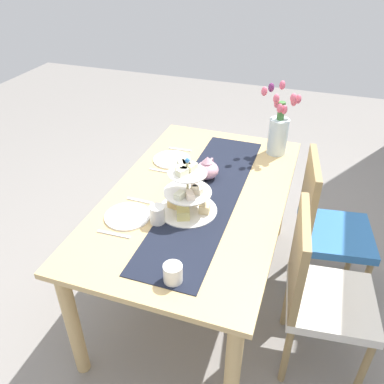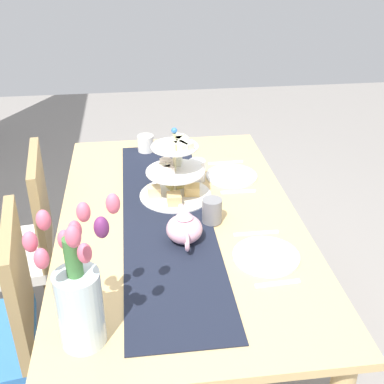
{
  "view_description": "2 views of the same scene",
  "coord_description": "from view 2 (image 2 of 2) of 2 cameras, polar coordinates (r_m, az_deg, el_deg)",
  "views": [
    {
      "loc": [
        1.7,
        0.55,
        1.96
      ],
      "look_at": [
        0.06,
        -0.01,
        0.79
      ],
      "focal_mm": 37.22,
      "sensor_mm": 36.0,
      "label": 1
    },
    {
      "loc": [
        -1.63,
        0.16,
        1.76
      ],
      "look_at": [
        0.02,
        -0.05,
        0.84
      ],
      "focal_mm": 46.02,
      "sensor_mm": 36.0,
      "label": 2
    }
  ],
  "objects": [
    {
      "name": "fork_left",
      "position": [
        1.62,
        9.9,
        -10.41
      ],
      "size": [
        0.02,
        0.15,
        0.01
      ],
      "primitive_type": "cube",
      "rotation": [
        0.0,
        0.0,
        0.06
      ],
      "color": "silver",
      "rests_on": "dining_table"
    },
    {
      "name": "dinner_plate_left",
      "position": [
        1.73,
        8.58,
        -7.35
      ],
      "size": [
        0.23,
        0.23,
        0.01
      ],
      "primitive_type": "cylinder",
      "color": "white",
      "rests_on": "dining_table"
    },
    {
      "name": "table_runner",
      "position": [
        1.92,
        -2.94,
        -2.94
      ],
      "size": [
        1.38,
        0.34,
        0.0
      ],
      "primitive_type": "cube",
      "color": "black",
      "rests_on": "dining_table"
    },
    {
      "name": "dinner_plate_right",
      "position": [
        2.23,
        4.6,
        1.87
      ],
      "size": [
        0.23,
        0.23,
        0.01
      ],
      "primitive_type": "cylinder",
      "color": "white",
      "rests_on": "dining_table"
    },
    {
      "name": "chair_right",
      "position": [
        2.33,
        -19.37,
        -5.52
      ],
      "size": [
        0.47,
        0.47,
        0.91
      ],
      "color": "#9C8254",
      "rests_on": "ground_plane"
    },
    {
      "name": "fork_right",
      "position": [
        2.11,
        5.36,
        0.03
      ],
      "size": [
        0.02,
        0.15,
        0.01
      ],
      "primitive_type": "cube",
      "rotation": [
        0.0,
        0.0,
        -0.01
      ],
      "color": "silver",
      "rests_on": "dining_table"
    },
    {
      "name": "tulip_vase",
      "position": [
        1.34,
        -13.0,
        -11.51
      ],
      "size": [
        0.19,
        0.23,
        0.44
      ],
      "color": "silver",
      "rests_on": "dining_table"
    },
    {
      "name": "cream_jug",
      "position": [
        2.47,
        -5.39,
        5.59
      ],
      "size": [
        0.08,
        0.08,
        0.08
      ],
      "primitive_type": "cylinder",
      "color": "white",
      "rests_on": "dining_table"
    },
    {
      "name": "tiered_cake_stand",
      "position": [
        2.02,
        -1.99,
        2.01
      ],
      "size": [
        0.3,
        0.3,
        0.3
      ],
      "color": "beige",
      "rests_on": "table_runner"
    },
    {
      "name": "knife_right",
      "position": [
        2.36,
        3.91,
        3.42
      ],
      "size": [
        0.02,
        0.17,
        0.01
      ],
      "primitive_type": "cube",
      "rotation": [
        0.0,
        0.0,
        0.03
      ],
      "color": "silver",
      "rests_on": "dining_table"
    },
    {
      "name": "mug_white_text",
      "position": [
        2.18,
        0.55,
        2.52
      ],
      "size": [
        0.08,
        0.08,
        0.09
      ],
      "primitive_type": "cylinder",
      "color": "white",
      "rests_on": "dining_table"
    },
    {
      "name": "knife_left",
      "position": [
        1.84,
        7.42,
        -4.76
      ],
      "size": [
        0.01,
        0.17,
        0.01
      ],
      "primitive_type": "cube",
      "rotation": [
        0.0,
        0.0,
        -0.0
      ],
      "color": "silver",
      "rests_on": "dining_table"
    },
    {
      "name": "mug_grey",
      "position": [
        1.87,
        2.33,
        -2.16
      ],
      "size": [
        0.08,
        0.08,
        0.09
      ],
      "primitive_type": "cylinder",
      "color": "slate",
      "rests_on": "table_runner"
    },
    {
      "name": "teapot",
      "position": [
        1.75,
        -0.89,
        -4.19
      ],
      "size": [
        0.24,
        0.13,
        0.14
      ],
      "color": "#E5A8BC",
      "rests_on": "table_runner"
    },
    {
      "name": "dining_table",
      "position": [
        1.98,
        -1.41,
        -5.44
      ],
      "size": [
        1.58,
        0.93,
        0.74
      ],
      "color": "tan",
      "rests_on": "ground_plane"
    },
    {
      "name": "ground_plane",
      "position": [
        2.4,
        -1.22,
        -18.07
      ],
      "size": [
        8.0,
        8.0,
        0.0
      ],
      "primitive_type": "plane",
      "color": "gray"
    }
  ]
}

